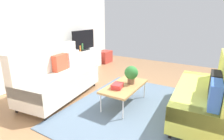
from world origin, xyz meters
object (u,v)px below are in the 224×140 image
object	(u,v)px
couch_beige	(58,77)
potted_plant	(131,74)
storage_trunk	(105,57)
tv	(84,41)
tv_console	(84,60)
couch_green	(207,94)
vase_0	(70,51)
coffee_table	(125,86)
table_book_0	(117,87)
bottle_1	(82,47)
bottle_0	(80,48)
vase_1	(74,50)

from	to	relation	value
couch_beige	potted_plant	xyz separation A→B (m)	(0.53, -1.49, 0.18)
storage_trunk	tv	bearing A→B (deg)	175.84
couch_beige	tv_console	bearing A→B (deg)	-162.95
couch_beige	potted_plant	world-z (taller)	couch_beige
couch_green	vase_0	size ratio (longest dim) A/B	13.80
coffee_table	vase_0	size ratio (longest dim) A/B	7.83
couch_green	potted_plant	distance (m)	1.37
table_book_0	bottle_1	distance (m)	2.79
couch_green	bottle_1	size ratio (longest dim) A/B	8.16
couch_beige	tv_console	xyz separation A→B (m)	(1.95, 0.89, -0.13)
tv	bottle_0	distance (m)	0.31
couch_green	bottle_0	xyz separation A→B (m)	(1.06, 3.70, 0.28)
vase_0	vase_1	xyz separation A→B (m)	(0.20, 0.00, 0.00)
bottle_1	tv	bearing A→B (deg)	11.15
tv_console	table_book_0	bearing A→B (deg)	-127.86
bottle_0	vase_1	bearing A→B (deg)	152.07
tv	vase_0	size ratio (longest dim) A/B	7.11
bottle_1	couch_beige	bearing A→B (deg)	-155.29
tv	vase_1	bearing A→B (deg)	169.64
storage_trunk	potted_plant	distance (m)	3.42
tv	table_book_0	size ratio (longest dim) A/B	4.17
couch_green	vase_0	xyz separation A→B (m)	(0.69, 3.79, 0.26)
couch_green	coffee_table	world-z (taller)	couch_green
couch_beige	bottle_1	world-z (taller)	couch_beige
couch_beige	coffee_table	bearing A→B (deg)	97.91
vase_0	bottle_0	bearing A→B (deg)	-13.79
couch_green	table_book_0	xyz separation A→B (m)	(-0.49, 1.48, -0.01)
tv_console	storage_trunk	distance (m)	1.11
table_book_0	vase_1	world-z (taller)	vase_1
tv	vase_0	xyz separation A→B (m)	(-0.58, 0.07, -0.24)
bottle_0	tv	bearing A→B (deg)	5.36
storage_trunk	bottle_1	xyz separation A→B (m)	(-1.20, 0.06, 0.54)
vase_0	vase_1	bearing A→B (deg)	0.00
storage_trunk	vase_1	world-z (taller)	vase_1
tv_console	coffee_table	bearing A→B (deg)	-123.95
vase_0	bottle_0	world-z (taller)	bottle_0
vase_0	coffee_table	bearing A→B (deg)	-112.47
coffee_table	couch_beige	bearing A→B (deg)	105.40
table_book_0	vase_0	xyz separation A→B (m)	(1.18, 2.31, 0.27)
potted_plant	bottle_1	size ratio (longest dim) A/B	1.53
tv_console	potted_plant	bearing A→B (deg)	-120.72
tv_console	tv	distance (m)	0.63
couch_green	table_book_0	world-z (taller)	couch_green
tv	bottle_1	distance (m)	0.22
storage_trunk	table_book_0	size ratio (longest dim) A/B	2.17
tv	vase_0	bearing A→B (deg)	173.12
tv_console	vase_0	world-z (taller)	vase_0
bottle_1	potted_plant	bearing A→B (deg)	-119.30
vase_0	couch_green	bearing A→B (deg)	-100.35
couch_green	potted_plant	size ratio (longest dim) A/B	5.33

